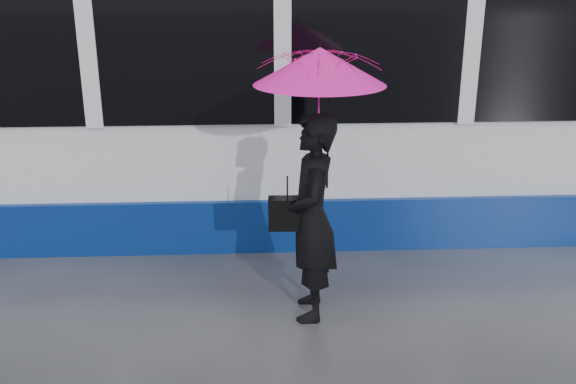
{
  "coord_description": "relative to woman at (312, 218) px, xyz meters",
  "views": [
    {
      "loc": [
        0.25,
        -5.51,
        3.07
      ],
      "look_at": [
        0.54,
        0.17,
        1.1
      ],
      "focal_mm": 40.0,
      "sensor_mm": 36.0,
      "label": 1
    }
  ],
  "objects": [
    {
      "name": "ground",
      "position": [
        -0.74,
        0.16,
        -0.96
      ],
      "size": [
        90.0,
        90.0,
        0.0
      ],
      "primitive_type": "plane",
      "color": "#2E2E34",
      "rests_on": "ground"
    },
    {
      "name": "rails",
      "position": [
        -0.74,
        2.66,
        -0.95
      ],
      "size": [
        34.0,
        1.51,
        0.02
      ],
      "color": "#3F3D38",
      "rests_on": "ground"
    },
    {
      "name": "woman",
      "position": [
        0.0,
        0.0,
        0.0
      ],
      "size": [
        0.48,
        0.71,
        1.91
      ],
      "primitive_type": "imported",
      "rotation": [
        0.0,
        0.0,
        -1.61
      ],
      "color": "black",
      "rests_on": "ground"
    },
    {
      "name": "umbrella",
      "position": [
        0.05,
        0.0,
        1.14
      ],
      "size": [
        1.16,
        1.16,
        1.29
      ],
      "rotation": [
        0.0,
        0.0,
        -0.03
      ],
      "color": "#E51359",
      "rests_on": "ground"
    },
    {
      "name": "handbag",
      "position": [
        -0.22,
        0.02,
        0.05
      ],
      "size": [
        0.35,
        0.16,
        0.48
      ],
      "rotation": [
        0.0,
        0.0,
        -0.03
      ],
      "color": "black",
      "rests_on": "ground"
    }
  ]
}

